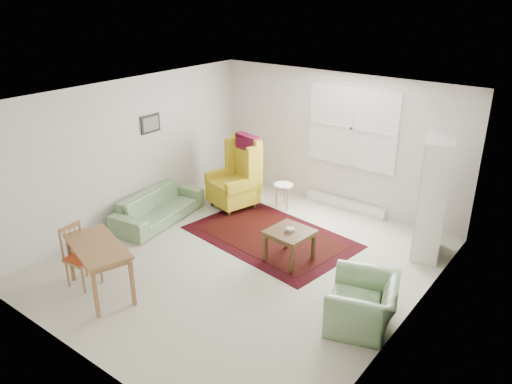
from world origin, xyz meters
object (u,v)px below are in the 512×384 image
Objects in this scene: sofa at (158,201)px; wingback_chair at (232,173)px; desk at (100,269)px; desk_chair at (82,257)px; cabinet at (433,198)px; armchair at (363,300)px; stool at (283,196)px; coffee_table at (289,245)px.

sofa is 1.34× the size of wingback_chair.
desk is 0.35m from desk_chair.
wingback_chair is 0.72× the size of cabinet.
desk_chair reaches higher than armchair.
sofa is 2.17m from desk_chair.
desk_chair reaches higher than sofa.
desk is (-0.38, -3.81, 0.13)m from stool.
coffee_table is 2.75m from desk.
cabinet is at bearing 161.43° from armchair.
wingback_chair is 2.24m from coffee_table.
wingback_chair is at bearing -135.09° from armchair.
cabinet is 2.12× the size of desk_chair.
cabinet is (0.00, 2.24, 0.58)m from armchair.
desk_chair reaches higher than desk.
coffee_table is at bearing -93.18° from sofa.
wingback_chair is at bearing 171.43° from cabinet.
sofa is 3.78× the size of stool.
desk_chair is at bearing -100.70° from stool.
cabinet reaches higher than desk.
wingback_chair is 1.53× the size of desk_chair.
cabinet is 5.16m from desk_chair.
stool is (-2.76, 2.30, -0.12)m from armchair.
desk_chair is at bearing -169.13° from sofa.
wingback_chair is 1.04m from stool.
armchair is 3.96m from wingback_chair.
desk is at bearing -160.77° from sofa.
coffee_table is (-1.58, 0.76, -0.11)m from armchair.
coffee_table is at bearing 55.32° from desk.
desk_chair reaches higher than stool.
sofa reaches higher than armchair.
stool is 0.42× the size of desk.
desk reaches higher than armchair.
desk is (-3.14, -3.74, -0.57)m from cabinet.
desk_chair reaches higher than coffee_table.
wingback_chair reaches higher than stool.
coffee_table is 1.29× the size of stool.
cabinet is (4.20, 1.72, 0.57)m from sofa.
cabinet is at bearing -49.01° from desk_chair.
cabinet is (1.58, 1.48, 0.68)m from coffee_table.
stool is at bearing 127.31° from coffee_table.
cabinet is (2.76, -0.06, 0.70)m from stool.
stool is (1.44, 1.79, -0.13)m from sofa.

